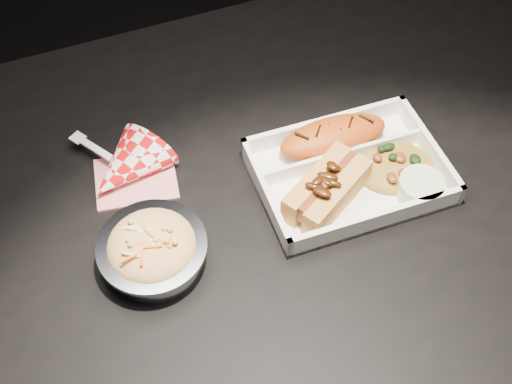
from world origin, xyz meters
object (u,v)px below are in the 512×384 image
napkin_fork (125,169)px  hotdog (327,188)px  fried_pastry (333,137)px  food_tray (348,174)px  dining_table (268,231)px  foil_coleslaw_cup (152,249)px

napkin_fork → hotdog: bearing=26.6°
hotdog → fried_pastry: bearing=28.9°
food_tray → napkin_fork: napkin_fork is taller
dining_table → hotdog: size_ratio=8.65×
napkin_fork → foil_coleslaw_cup: bearing=-33.0°
foil_coleslaw_cup → hotdog: bearing=0.6°
food_tray → napkin_fork: bearing=159.6°
food_tray → foil_coleslaw_cup: (-0.28, -0.03, 0.02)m
foil_coleslaw_cup → napkin_fork: size_ratio=0.85×
napkin_fork → food_tray: bearing=35.2°
fried_pastry → dining_table: bearing=-160.6°
food_tray → hotdog: bearing=-149.2°
dining_table → foil_coleslaw_cup: foil_coleslaw_cup is taller
fried_pastry → foil_coleslaw_cup: foil_coleslaw_cup is taller
food_tray → foil_coleslaw_cup: bearing=-172.2°
hotdog → food_tray: bearing=-1.5°
foil_coleslaw_cup → fried_pastry: bearing=16.2°
hotdog → napkin_fork: size_ratio=0.87×
fried_pastry → foil_coleslaw_cup: (-0.29, -0.08, 0.00)m
food_tray → dining_table: bearing=174.4°
dining_table → fried_pastry: 0.17m
hotdog → foil_coleslaw_cup: 0.24m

